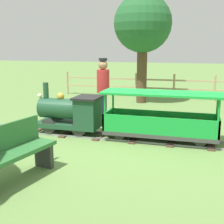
% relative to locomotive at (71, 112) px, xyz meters
% --- Properties ---
extents(ground_plane, '(60.00, 60.00, 0.00)m').
position_rel_locomotive_xyz_m(ground_plane, '(0.00, -0.97, -0.49)').
color(ground_plane, '#608442').
extents(track, '(0.69, 6.05, 0.04)m').
position_rel_locomotive_xyz_m(track, '(0.00, -1.04, -0.47)').
color(track, gray).
rests_on(track, ground_plane).
extents(locomotive, '(0.65, 1.45, 1.08)m').
position_rel_locomotive_xyz_m(locomotive, '(0.00, 0.00, 0.00)').
color(locomotive, '#1E472D').
rests_on(locomotive, ground_plane).
extents(passenger_car, '(0.75, 2.35, 0.97)m').
position_rel_locomotive_xyz_m(passenger_car, '(0.00, -1.94, -0.06)').
color(passenger_car, '#3F3F3F').
rests_on(passenger_car, ground_plane).
extents(conductor_person, '(0.30, 0.30, 1.62)m').
position_rel_locomotive_xyz_m(conductor_person, '(0.93, -0.44, 0.47)').
color(conductor_person, '#282D47').
rests_on(conductor_person, ground_plane).
extents(park_bench, '(1.35, 0.65, 0.82)m').
position_rel_locomotive_xyz_m(park_bench, '(-2.41, -0.17, -0.07)').
color(park_bench, '#2D6B33').
rests_on(park_bench, ground_plane).
extents(oak_tree_far, '(1.90, 1.90, 3.57)m').
position_rel_locomotive_xyz_m(oak_tree_far, '(4.25, -0.75, 2.08)').
color(oak_tree_far, '#4C3823').
rests_on(oak_tree_far, ground_plane).
extents(fence_section, '(0.08, 7.13, 0.90)m').
position_rel_locomotive_xyz_m(fence_section, '(5.33, -1.04, -0.00)').
color(fence_section, tan).
rests_on(fence_section, ground_plane).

